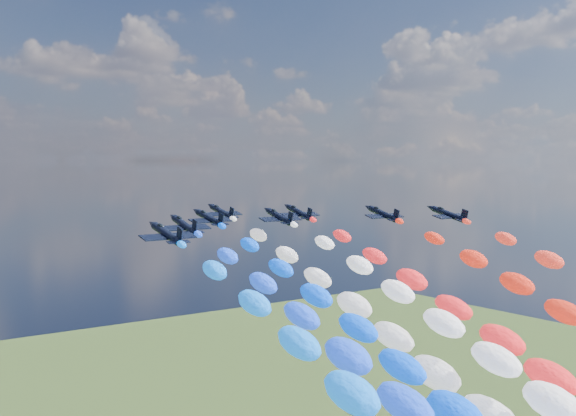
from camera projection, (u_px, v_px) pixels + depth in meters
jet_0 at (167, 234)px, 108.00m from camera, size 8.50×11.58×5.07m
jet_1 at (184, 225)px, 122.64m from camera, size 8.97×11.91×5.07m
jet_2 at (209, 218)px, 137.44m from camera, size 8.91×11.87×5.07m
jet_3 at (279, 217)px, 140.83m from camera, size 9.02×11.95×5.07m
jet_4 at (222, 212)px, 154.25m from camera, size 8.46×11.55×5.07m
trail_4 at (461, 416)px, 103.38m from camera, size 6.62×127.35×54.49m
jet_5 at (299, 213)px, 152.39m from camera, size 9.05×11.97×5.07m
jet_6 at (383, 214)px, 148.33m from camera, size 8.78×11.78×5.07m
jet_7 at (448, 214)px, 147.44m from camera, size 8.86×11.84×5.07m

